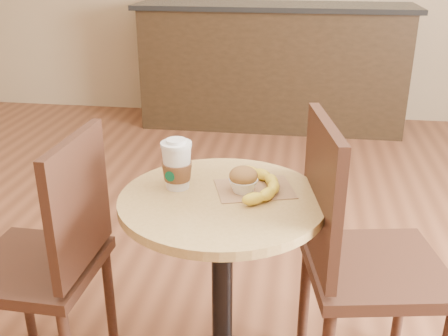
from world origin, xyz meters
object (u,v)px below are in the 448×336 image
object	(u,v)px
chair_right	(356,254)
cafe_table	(222,262)
coffee_cup	(177,166)
muffin	(243,180)
chair_left	(52,256)
banana	(259,185)

from	to	relation	value
chair_right	cafe_table	bearing A→B (deg)	86.97
cafe_table	coffee_cup	world-z (taller)	coffee_cup
chair_right	muffin	world-z (taller)	chair_right
chair_left	muffin	distance (m)	0.69
cafe_table	chair_left	distance (m)	0.57
cafe_table	muffin	bearing A→B (deg)	35.29
cafe_table	chair_left	world-z (taller)	chair_left
muffin	chair_left	bearing A→B (deg)	-171.20
chair_left	muffin	world-z (taller)	chair_left
coffee_cup	muffin	bearing A→B (deg)	14.27
chair_left	coffee_cup	distance (m)	0.53
muffin	banana	xyz separation A→B (m)	(0.05, 0.01, -0.02)
cafe_table	banana	bearing A→B (deg)	27.88
cafe_table	coffee_cup	bearing A→B (deg)	162.88
cafe_table	chair_right	xyz separation A→B (m)	(0.43, 0.06, 0.04)
coffee_cup	banana	size ratio (longest dim) A/B	0.59
chair_left	muffin	size ratio (longest dim) A/B	10.14
muffin	banana	size ratio (longest dim) A/B	0.33
chair_right	coffee_cup	size ratio (longest dim) A/B	6.07
chair_right	banana	distance (m)	0.39
chair_left	coffee_cup	xyz separation A→B (m)	(0.42, 0.10, 0.31)
chair_right	banana	bearing A→B (deg)	79.21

